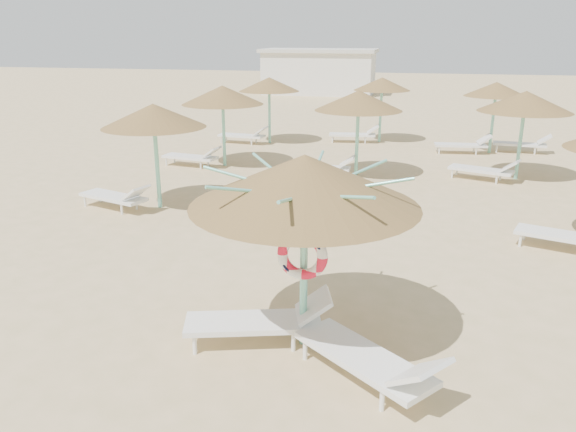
# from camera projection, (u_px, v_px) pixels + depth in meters

# --- Properties ---
(ground) EXTENTS (120.00, 120.00, 0.00)m
(ground) POSITION_uv_depth(u_px,v_px,m) (300.00, 330.00, 8.62)
(ground) COLOR #D2AF80
(ground) RESTS_ON ground
(main_palapa) EXTENTS (3.14, 3.14, 2.82)m
(main_palapa) POSITION_uv_depth(u_px,v_px,m) (305.00, 182.00, 7.50)
(main_palapa) COLOR #7BD5BB
(main_palapa) RESTS_ON ground
(lounger_main_a) EXTENTS (2.21, 1.22, 0.77)m
(lounger_main_a) POSITION_uv_depth(u_px,v_px,m) (263.00, 320.00, 8.16)
(lounger_main_a) COLOR white
(lounger_main_a) RESTS_ON ground
(lounger_main_b) EXTENTS (2.10, 1.85, 0.79)m
(lounger_main_b) POSITION_uv_depth(u_px,v_px,m) (372.00, 360.00, 7.14)
(lounger_main_b) COLOR white
(lounger_main_b) RESTS_ON ground
(palapa_field) EXTENTS (19.69, 13.69, 2.71)m
(palapa_field) POSITION_uv_depth(u_px,v_px,m) (442.00, 105.00, 16.67)
(palapa_field) COLOR #7BD5BB
(palapa_field) RESTS_ON ground
(service_hut) EXTENTS (8.40, 4.40, 3.25)m
(service_hut) POSITION_uv_depth(u_px,v_px,m) (319.00, 71.00, 41.81)
(service_hut) COLOR silver
(service_hut) RESTS_ON ground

